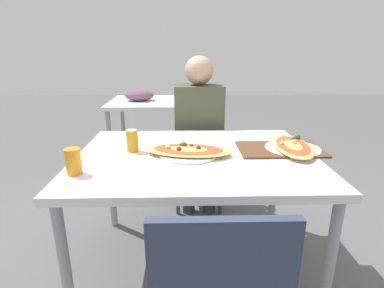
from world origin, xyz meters
The scene contains 10 objects.
ground_plane centered at (0.00, 0.00, 0.00)m, with size 14.00×14.00×0.00m, color #59595B.
dining_table centered at (0.00, 0.00, 0.66)m, with size 1.31×0.99×0.72m.
chair_far_seated centered at (0.05, 0.83, 0.50)m, with size 0.40×0.40×0.90m.
person_seated centered at (0.05, 0.71, 0.72)m, with size 0.37×0.29×1.23m.
pizza_main centered at (-0.04, 0.00, 0.74)m, with size 0.50×0.33×0.06m.
soda_can centered at (-0.36, 0.06, 0.79)m, with size 0.07×0.07×0.12m.
drink_glass centered at (-0.57, -0.25, 0.79)m, with size 0.07×0.07×0.12m.
serving_tray centered at (0.49, 0.06, 0.73)m, with size 0.47×0.29×0.01m.
pizza_second centered at (0.56, 0.06, 0.74)m, with size 0.31×0.46×0.06m.
background_table centered at (-0.38, 1.78, 0.67)m, with size 1.10×0.80×0.84m.
Camera 1 is at (-0.06, -1.56, 1.29)m, focal length 28.00 mm.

